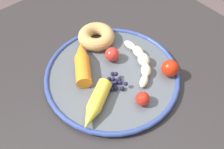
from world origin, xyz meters
The scene contains 10 objects.
dining_table centered at (0.00, 0.00, 0.67)m, with size 0.98×0.91×0.77m.
plate centered at (0.05, -0.03, 0.78)m, with size 0.34×0.34×0.02m.
banana centered at (0.03, -0.11, 0.80)m, with size 0.15×0.09×0.03m.
carrot_orange centered at (0.12, 0.01, 0.80)m, with size 0.13×0.10×0.04m.
carrot_yellow centered at (0.00, 0.06, 0.80)m, with size 0.09×0.12×0.03m.
donut centered at (0.17, -0.08, 0.80)m, with size 0.10×0.10×0.04m, color tan.
blueberry_pile centered at (0.03, -0.02, 0.79)m, with size 0.06×0.05×0.02m.
tomato_near centered at (0.09, -0.07, 0.80)m, with size 0.04×0.04×0.04m, color red.
tomato_mid centered at (-0.04, -0.14, 0.80)m, with size 0.04×0.04×0.04m, color red.
tomato_far centered at (-0.06, -0.03, 0.80)m, with size 0.03×0.03×0.03m, color red.
Camera 1 is at (-0.26, 0.23, 1.30)m, focal length 42.46 mm.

